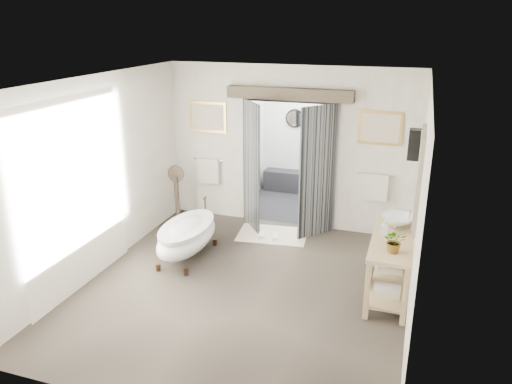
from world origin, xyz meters
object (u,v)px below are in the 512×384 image
vanity (389,260)px  basin (397,221)px  clawfoot_tub (187,236)px  rug (272,235)px

vanity → basin: basin is taller
clawfoot_tub → basin: 3.22m
clawfoot_tub → basin: (3.16, 0.28, 0.55)m
rug → basin: 2.51m
basin → clawfoot_tub: bearing=-155.2°
rug → vanity: bearing=-33.9°
clawfoot_tub → vanity: vanity is taller
clawfoot_tub → vanity: 3.12m
vanity → rug: (-2.07, 1.39, -0.50)m
rug → clawfoot_tub: bearing=-129.6°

